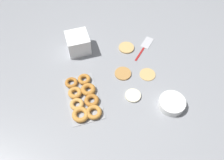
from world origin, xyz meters
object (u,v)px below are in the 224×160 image
at_px(donut_tray, 83,98).
at_px(container_stack, 78,43).
at_px(pancake_3, 123,73).
at_px(pancake_0, 148,74).
at_px(spatula, 146,45).
at_px(batter_bowl, 172,103).
at_px(pancake_1, 133,96).
at_px(pancake_2, 126,48).

bearing_deg(donut_tray, container_stack, 171.32).
bearing_deg(pancake_3, pancake_0, 70.27).
relative_size(pancake_0, donut_tray, 0.30).
relative_size(pancake_3, spatula, 0.52).
distance_m(pancake_0, batter_bowl, 0.27).
distance_m(pancake_0, spatula, 0.28).
height_order(donut_tray, batter_bowl, batter_bowl).
bearing_deg(container_stack, pancake_1, 25.99).
bearing_deg(batter_bowl, donut_tray, -111.53).
distance_m(donut_tray, container_stack, 0.44).
relative_size(pancake_1, pancake_3, 0.90).
xyz_separation_m(pancake_1, pancake_3, (-0.19, -0.00, -0.00)).
xyz_separation_m(pancake_2, pancake_3, (0.22, -0.10, -0.00)).
height_order(pancake_0, pancake_3, pancake_3).
bearing_deg(spatula, container_stack, 123.86).
height_order(pancake_1, container_stack, container_stack).
bearing_deg(spatula, pancake_3, 175.16).
distance_m(pancake_3, container_stack, 0.39).
xyz_separation_m(donut_tray, spatula, (-0.32, 0.55, -0.01)).
bearing_deg(pancake_0, pancake_3, -109.73).
distance_m(pancake_0, donut_tray, 0.47).
bearing_deg(batter_bowl, pancake_2, -168.56).
distance_m(pancake_3, batter_bowl, 0.39).
relative_size(pancake_3, batter_bowl, 0.68).
bearing_deg(spatula, batter_bowl, -138.33).
xyz_separation_m(pancake_3, spatula, (-0.20, 0.25, -0.00)).
height_order(donut_tray, spatula, donut_tray).
height_order(pancake_1, batter_bowl, batter_bowl).
xyz_separation_m(pancake_2, spatula, (0.01, 0.15, -0.00)).
bearing_deg(batter_bowl, pancake_0, -169.21).
bearing_deg(pancake_3, batter_bowl, 33.00).
height_order(pancake_2, spatula, pancake_2).
bearing_deg(pancake_0, batter_bowl, 10.79).
xyz_separation_m(pancake_0, batter_bowl, (0.27, 0.05, 0.02)).
distance_m(pancake_0, container_stack, 0.54).
bearing_deg(pancake_1, container_stack, -154.01).
relative_size(batter_bowl, spatula, 0.76).
xyz_separation_m(pancake_0, donut_tray, (0.06, -0.46, 0.01)).
height_order(pancake_0, container_stack, container_stack).
height_order(pancake_0, pancake_2, pancake_2).
distance_m(pancake_2, pancake_3, 0.24).
bearing_deg(spatula, pancake_2, 130.86).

